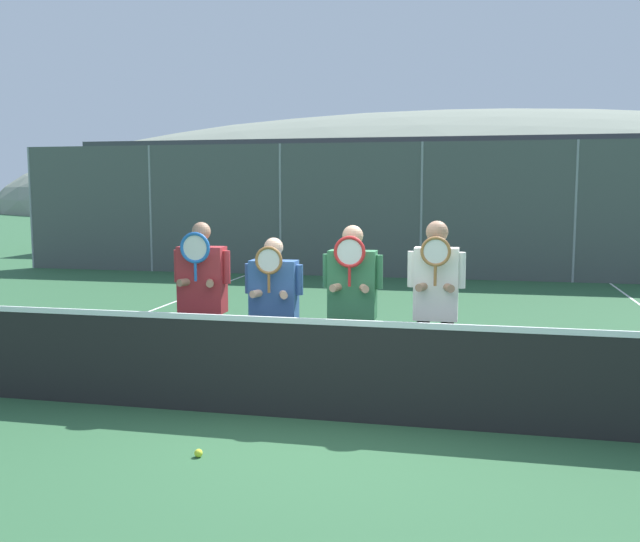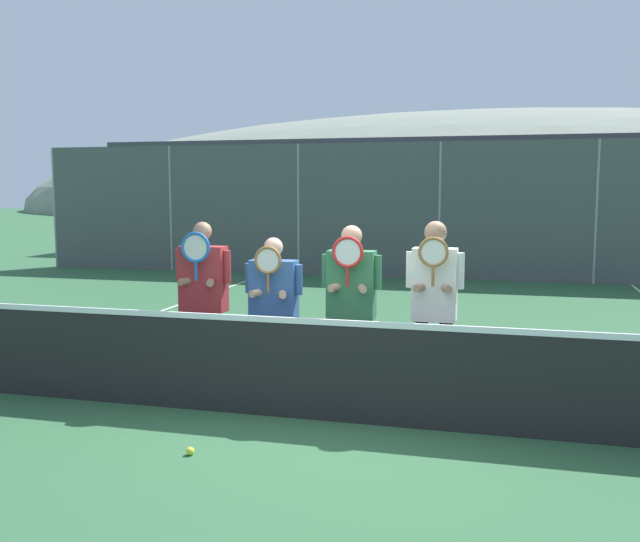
% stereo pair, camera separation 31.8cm
% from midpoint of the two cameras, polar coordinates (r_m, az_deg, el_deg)
% --- Properties ---
extents(ground_plane, '(120.00, 120.00, 0.00)m').
position_cam_midpoint_polar(ground_plane, '(6.89, -0.52, -11.90)').
color(ground_plane, '#2D5B38').
extents(hill_distant, '(92.55, 51.42, 18.00)m').
position_cam_midpoint_polar(hill_distant, '(67.74, 11.18, 4.67)').
color(hill_distant, gray).
rests_on(hill_distant, ground_plane).
extents(clubhouse_building, '(21.15, 5.50, 3.75)m').
position_cam_midpoint_polar(clubhouse_building, '(24.92, 6.35, 5.92)').
color(clubhouse_building, beige).
rests_on(clubhouse_building, ground_plane).
extents(fence_back, '(21.29, 0.06, 3.30)m').
position_cam_midpoint_polar(fence_back, '(17.42, 7.60, 4.81)').
color(fence_back, gray).
rests_on(fence_back, ground_plane).
extents(tennis_net, '(11.73, 0.09, 1.08)m').
position_cam_midpoint_polar(tennis_net, '(6.75, -0.52, -7.83)').
color(tennis_net, gray).
rests_on(tennis_net, ground_plane).
extents(court_line_left_sideline, '(0.05, 16.00, 0.01)m').
position_cam_midpoint_polar(court_line_left_sideline, '(11.25, -19.19, -4.94)').
color(court_line_left_sideline, white).
rests_on(court_line_left_sideline, ground_plane).
extents(player_leftmost, '(0.63, 0.34, 1.84)m').
position_cam_midpoint_polar(player_leftmost, '(7.66, -10.59, -1.73)').
color(player_leftmost, white).
rests_on(player_leftmost, ground_plane).
extents(player_center_left, '(0.62, 0.34, 1.68)m').
position_cam_midpoint_polar(player_center_left, '(7.45, -4.94, -2.58)').
color(player_center_left, '#232838').
rests_on(player_center_left, ground_plane).
extents(player_center_right, '(0.62, 0.34, 1.82)m').
position_cam_midpoint_polar(player_center_right, '(7.22, 1.34, -2.15)').
color(player_center_right, '#56565B').
rests_on(player_center_right, ground_plane).
extents(player_rightmost, '(0.56, 0.34, 1.88)m').
position_cam_midpoint_polar(player_rightmost, '(7.07, 7.97, -2.23)').
color(player_rightmost, black).
rests_on(player_rightmost, ground_plane).
extents(car_far_left, '(4.43, 2.01, 1.73)m').
position_cam_midpoint_polar(car_far_left, '(21.22, -7.00, 3.07)').
color(car_far_left, silver).
rests_on(car_far_left, ground_plane).
extents(car_left_of_center, '(4.77, 2.00, 1.70)m').
position_cam_midpoint_polar(car_left_of_center, '(19.85, 6.52, 2.80)').
color(car_left_of_center, maroon).
rests_on(car_left_of_center, ground_plane).
extents(car_center, '(4.69, 2.01, 1.85)m').
position_cam_midpoint_polar(car_center, '(20.07, 21.32, 2.62)').
color(car_center, black).
rests_on(car_center, ground_plane).
extents(tennis_ball_on_court, '(0.07, 0.07, 0.07)m').
position_cam_midpoint_polar(tennis_ball_on_court, '(6.13, -11.22, -14.11)').
color(tennis_ball_on_court, '#CCDB33').
rests_on(tennis_ball_on_court, ground_plane).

